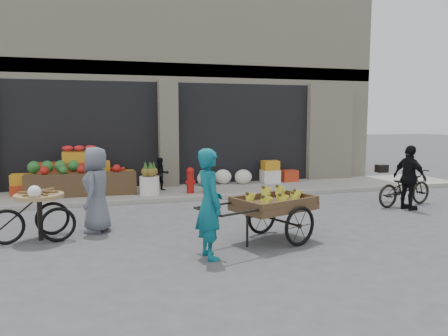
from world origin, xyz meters
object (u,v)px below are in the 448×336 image
object	(u,v)px
seated_person	(161,174)
tricycle_cart	(39,209)
vendor_woman	(209,204)
banana_cart	(272,202)
cyclist	(410,178)
pineapple_bin	(149,185)
orange_bucket	(209,187)
vendor_grey	(96,190)
bicycle	(404,188)
fire_hydrant	(190,179)

from	to	relation	value
seated_person	tricycle_cart	distance (m)	4.84
seated_person	vendor_woman	world-z (taller)	vendor_woman
banana_cart	cyclist	bearing A→B (deg)	0.79
tricycle_cart	pineapple_bin	bearing A→B (deg)	41.20
pineapple_bin	orange_bucket	distance (m)	1.61
pineapple_bin	seated_person	distance (m)	0.75
vendor_grey	cyclist	bearing A→B (deg)	106.44
seated_person	banana_cart	distance (m)	5.36
bicycle	cyclist	distance (m)	0.55
pineapple_bin	bicycle	xyz separation A→B (m)	(5.92, -2.68, 0.08)
orange_bucket	vendor_grey	distance (m)	4.21
pineapple_bin	tricycle_cart	size ratio (longest dim) A/B	0.36
vendor_woman	seated_person	bearing A→B (deg)	-6.50
fire_hydrant	bicycle	bearing A→B (deg)	-28.57
pineapple_bin	orange_bucket	xyz separation A→B (m)	(1.60, -0.10, -0.10)
pineapple_bin	vendor_woman	world-z (taller)	vendor_woman
fire_hydrant	bicycle	size ratio (longest dim) A/B	0.41
vendor_woman	vendor_grey	size ratio (longest dim) A/B	1.05
pineapple_bin	orange_bucket	bearing A→B (deg)	-3.58
pineapple_bin	vendor_grey	distance (m)	3.37
seated_person	tricycle_cart	bearing A→B (deg)	-134.56
seated_person	vendor_grey	bearing A→B (deg)	-125.78
pineapple_bin	fire_hydrant	distance (m)	1.11
vendor_woman	tricycle_cart	size ratio (longest dim) A/B	1.17
tricycle_cart	vendor_grey	xyz separation A→B (m)	(0.98, 0.34, 0.25)
banana_cart	tricycle_cart	bearing A→B (deg)	142.65
pineapple_bin	vendor_grey	size ratio (longest dim) A/B	0.32
pineapple_bin	cyclist	world-z (taller)	cyclist
orange_bucket	seated_person	distance (m)	1.42
orange_bucket	seated_person	size ratio (longest dim) A/B	0.34
seated_person	pineapple_bin	bearing A→B (deg)	-133.69
fire_hydrant	bicycle	world-z (taller)	bicycle
seated_person	bicycle	world-z (taller)	seated_person
fire_hydrant	seated_person	size ratio (longest dim) A/B	0.76
seated_person	vendor_woman	xyz separation A→B (m)	(-0.10, -5.79, 0.27)
vendor_woman	vendor_grey	xyz separation A→B (m)	(-1.66, 2.15, -0.04)
banana_cart	orange_bucket	bearing A→B (deg)	69.88
pineapple_bin	cyclist	distance (m)	6.51
bicycle	orange_bucket	bearing A→B (deg)	48.85
cyclist	seated_person	bearing A→B (deg)	45.01
vendor_grey	pineapple_bin	bearing A→B (deg)	172.59
vendor_grey	tricycle_cart	bearing A→B (deg)	-54.35
seated_person	vendor_grey	world-z (taller)	vendor_grey
banana_cart	vendor_woman	distance (m)	1.40
pineapple_bin	vendor_woman	bearing A→B (deg)	-86.75
tricycle_cart	vendor_grey	size ratio (longest dim) A/B	0.90
fire_hydrant	vendor_grey	world-z (taller)	vendor_grey
seated_person	banana_cart	world-z (taller)	seated_person
seated_person	vendor_grey	size ratio (longest dim) A/B	0.57
seated_person	cyclist	world-z (taller)	cyclist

